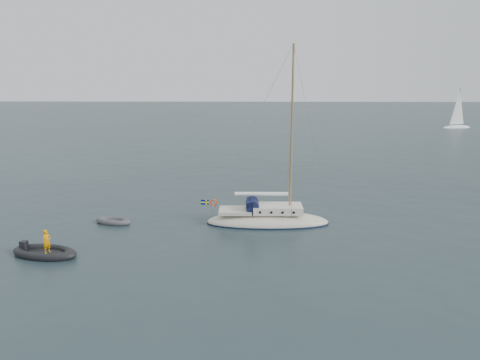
{
  "coord_description": "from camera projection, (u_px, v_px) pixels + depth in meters",
  "views": [
    {
      "loc": [
        -0.61,
        -31.8,
        10.89
      ],
      "look_at": [
        -1.12,
        0.0,
        3.57
      ],
      "focal_mm": 35.0,
      "sensor_mm": 36.0,
      "label": 1
    }
  ],
  "objects": [
    {
      "name": "rib",
      "position": [
        44.0,
        252.0,
        28.44
      ],
      "size": [
        4.23,
        1.92,
        1.7
      ],
      "rotation": [
        0.0,
        0.0,
        -0.22
      ],
      "color": "black",
      "rests_on": "ground"
    },
    {
      "name": "dinghy",
      "position": [
        113.0,
        221.0,
        34.57
      ],
      "size": [
        2.78,
        1.25,
        0.4
      ],
      "rotation": [
        0.0,
        0.0,
        -0.27
      ],
      "color": "#4E4D52",
      "rests_on": "ground"
    },
    {
      "name": "ground",
      "position": [
        256.0,
        229.0,
        33.42
      ],
      "size": [
        300.0,
        300.0,
        0.0
      ],
      "primitive_type": "plane",
      "color": "black",
      "rests_on": "ground"
    },
    {
      "name": "distant_yacht_b",
      "position": [
        458.0,
        110.0,
        93.44
      ],
      "size": [
        6.36,
        3.39,
        8.43
      ],
      "rotation": [
        0.0,
        0.0,
        0.3
      ],
      "color": "white",
      "rests_on": "ground"
    },
    {
      "name": "sailboat",
      "position": [
        268.0,
        211.0,
        34.26
      ],
      "size": [
        9.43,
        2.83,
        13.43
      ],
      "rotation": [
        0.0,
        0.0,
        0.0
      ],
      "color": "beige",
      "rests_on": "ground"
    }
  ]
}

